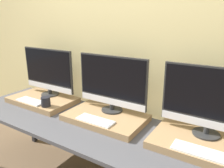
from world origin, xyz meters
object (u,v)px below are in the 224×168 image
monitor_left (48,71)px  keyboard_left (31,101)px  monitor_center (112,83)px  monitor_right (211,100)px  keyboard_center (95,120)px  mug (46,102)px  keyboard_right (198,151)px

monitor_left → keyboard_left: monitor_left is taller
monitor_left → keyboard_left: (-0.00, -0.24, -0.25)m
monitor_center → monitor_right: size_ratio=1.00×
keyboard_left → keyboard_center: bearing=0.0°
keyboard_left → mug: (0.21, 0.00, 0.04)m
mug → keyboard_right: mug is taller
monitor_left → keyboard_center: 0.85m
monitor_left → monitor_right: (1.55, 0.00, 0.00)m
monitor_left → keyboard_center: bearing=-17.5°
monitor_left → keyboard_left: size_ratio=2.06×
keyboard_center → keyboard_right: size_ratio=1.00×
monitor_right → keyboard_center: bearing=-162.5°
monitor_left → monitor_center: size_ratio=1.00×
monitor_right → keyboard_right: size_ratio=2.06×
keyboard_left → keyboard_center: size_ratio=1.00×
monitor_left → mug: 0.39m
monitor_left → mug: (0.21, -0.24, -0.21)m
mug → monitor_right: 1.37m
mug → keyboard_right: size_ratio=0.29×
monitor_left → keyboard_left: 0.35m
monitor_left → keyboard_right: 1.59m
monitor_left → monitor_center: (0.77, 0.00, 0.00)m
mug → keyboard_left: bearing=180.0°
keyboard_right → monitor_left: bearing=171.1°
monitor_center → monitor_right: (0.77, 0.00, 0.00)m
mug → keyboard_center: bearing=0.0°
keyboard_left → keyboard_right: (1.55, 0.00, 0.00)m
keyboard_left → monitor_right: 1.59m
monitor_right → keyboard_right: monitor_right is taller
monitor_center → keyboard_center: size_ratio=2.06×
keyboard_left → monitor_right: size_ratio=0.48×
mug → monitor_right: monitor_right is taller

